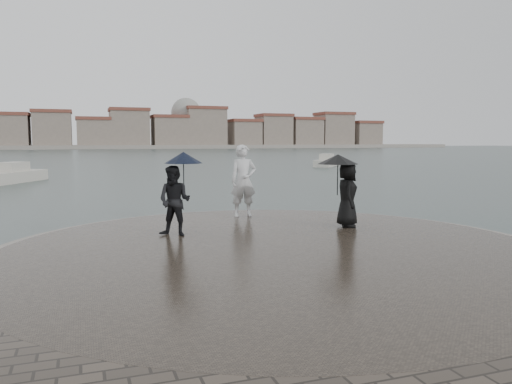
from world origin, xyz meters
name	(u,v)px	position (x,y,z in m)	size (l,w,h in m)	color
ground	(360,318)	(0.00, 0.00, 0.00)	(400.00, 400.00, 0.00)	#2B3835
kerb_ring	(276,257)	(0.00, 3.50, 0.16)	(12.50, 12.50, 0.32)	gray
quay_tip	(276,256)	(0.00, 3.50, 0.18)	(11.90, 11.90, 0.36)	#2D261E
statue	(243,181)	(0.72, 8.02, 1.46)	(0.80, 0.52, 2.19)	silver
visitor_left	(177,192)	(-1.76, 5.62, 1.44)	(1.25, 1.07, 2.04)	black
visitor_right	(345,185)	(2.72, 5.37, 1.50)	(1.23, 1.16, 1.95)	black
far_skyline	(72,131)	(-6.29, 160.71, 5.61)	(260.00, 20.00, 37.00)	gray
boats	(207,168)	(6.07, 34.56, 0.38)	(32.67, 16.90, 1.50)	beige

